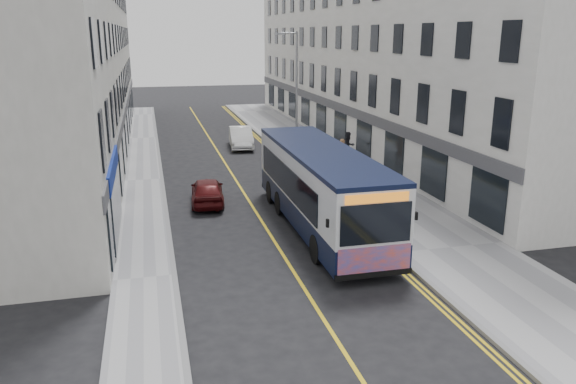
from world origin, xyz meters
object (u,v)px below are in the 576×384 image
pedestrian_near (343,153)px  car_maroon (207,191)px  streetlamp (295,94)px  car_white (241,137)px  city_bus (321,186)px  pedestrian_far (348,146)px  bicycle (367,207)px

pedestrian_near → car_maroon: pedestrian_near is taller
streetlamp → car_maroon: 10.05m
streetlamp → car_white: 7.60m
car_maroon → car_white: bearing=-101.3°
city_bus → car_maroon: size_ratio=3.09×
city_bus → pedestrian_far: bearing=64.9°
streetlamp → car_maroon: (-6.17, -7.00, -3.74)m
pedestrian_far → car_maroon: size_ratio=0.49×
streetlamp → city_bus: size_ratio=0.69×
city_bus → pedestrian_far: (5.37, 11.46, -0.80)m
bicycle → car_white: bearing=-1.0°
pedestrian_far → bicycle: bearing=-124.2°
streetlamp → car_white: (-2.37, 6.22, -3.66)m
pedestrian_near → pedestrian_far: pedestrian_far is taller
city_bus → pedestrian_far: 12.68m
city_bus → pedestrian_far: city_bus is taller
city_bus → car_white: 17.95m
city_bus → bicycle: (2.20, 0.37, -1.17)m
car_white → bicycle: bearing=-76.5°
city_bus → pedestrian_near: bearing=65.7°
pedestrian_near → pedestrian_far: bearing=48.2°
car_white → city_bus: bearing=-83.7°
bicycle → pedestrian_near: 9.64m
pedestrian_far → car_white: size_ratio=0.42×
pedestrian_near → city_bus: bearing=-126.3°
car_maroon → streetlamp: bearing=-126.6°
bicycle → car_maroon: car_maroon is taller
pedestrian_far → car_maroon: bearing=-163.0°
city_bus → car_maroon: city_bus is taller
streetlamp → pedestrian_far: streetlamp is taller
bicycle → car_white: 17.74m
bicycle → pedestrian_near: pedestrian_near is taller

